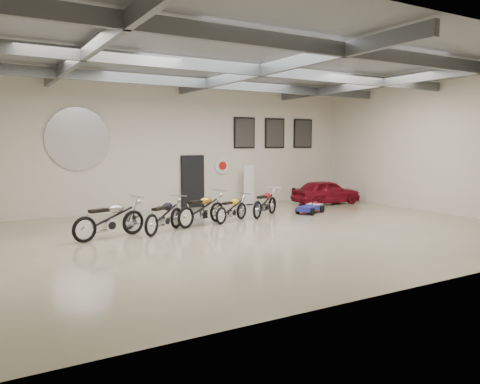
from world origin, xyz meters
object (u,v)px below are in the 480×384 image
motorcycle_gold (202,208)px  motorcycle_black (164,215)px  banner_stand (249,184)px  motorcycle_silver (110,218)px  motorcycle_yellow (232,208)px  go_kart (312,206)px  motorcycle_red (265,202)px  vintage_car (326,192)px

motorcycle_gold → motorcycle_black: bearing=177.6°
banner_stand → motorcycle_gold: 5.35m
banner_stand → motorcycle_silver: bearing=-144.0°
motorcycle_yellow → go_kart: size_ratio=1.16×
motorcycle_yellow → motorcycle_red: (1.62, 0.41, 0.05)m
banner_stand → motorcycle_black: bearing=-137.6°
banner_stand → motorcycle_yellow: bearing=-123.4°
motorcycle_yellow → vintage_car: (5.84, 1.96, 0.07)m
vintage_car → motorcycle_black: bearing=108.9°
motorcycle_black → motorcycle_yellow: motorcycle_black is taller
motorcycle_yellow → motorcycle_gold: bearing=157.9°
motorcycle_gold → go_kart: (4.79, 0.33, -0.27)m
motorcycle_black → motorcycle_red: motorcycle_black is taller
go_kart → vintage_car: (2.21, 1.74, 0.26)m
motorcycle_black → go_kart: size_ratio=1.32×
go_kart → motorcycle_gold: bearing=157.6°
motorcycle_black → motorcycle_red: size_ratio=1.02×
banner_stand → motorcycle_yellow: 4.47m
motorcycle_yellow → banner_stand: bearing=23.6°
banner_stand → vintage_car: size_ratio=0.57×
motorcycle_red → motorcycle_black: bearing=160.0°
banner_stand → go_kart: banner_stand is taller
vintage_car → motorcycle_yellow: bearing=110.5°
motorcycle_silver → vintage_car: size_ratio=0.70×
motorcycle_black → motorcycle_red: (4.28, 1.04, -0.01)m
motorcycle_silver → motorcycle_black: 1.66m
motorcycle_black → vintage_car: (8.50, 2.60, 0.01)m
go_kart → vintage_car: size_ratio=0.49×
banner_stand → go_kart: (0.83, -3.24, -0.61)m
motorcycle_silver → vintage_car: motorcycle_silver is taller
banner_stand → vintage_car: (3.04, -1.50, -0.35)m
motorcycle_gold → motorcycle_yellow: bearing=-16.2°
banner_stand → motorcycle_yellow: (-2.80, -3.46, -0.42)m
banner_stand → motorcycle_red: bearing=-105.5°
motorcycle_gold → vintage_car: 7.30m
motorcycle_black → motorcycle_yellow: 2.73m
motorcycle_black → go_kart: bearing=-30.1°
motorcycle_silver → motorcycle_yellow: motorcycle_silver is taller
motorcycle_silver → go_kart: (7.94, 0.94, -0.30)m
motorcycle_black → go_kart: motorcycle_black is taller
motorcycle_black → motorcycle_gold: size_ratio=0.95×
motorcycle_red → go_kart: 2.03m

